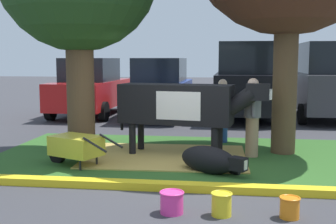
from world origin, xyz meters
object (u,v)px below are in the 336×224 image
(bucket_pink, at_px, (172,202))
(sedan_red, at_px, (91,88))
(calf_lying, at_px, (210,160))
(cow_holstein, at_px, (181,105))
(person_handler, at_px, (222,109))
(bucket_yellow, at_px, (222,204))
(sedan_blue, at_px, (160,89))
(person_visitor_near, at_px, (252,115))
(suv_black, at_px, (245,81))
(bucket_orange, at_px, (290,207))
(suv_dark_grey, at_px, (326,81))
(wheelbarrow, at_px, (75,146))

(bucket_pink, xyz_separation_m, sedan_red, (-4.10, 9.52, 0.83))
(calf_lying, bearing_deg, cow_holstein, 116.60)
(cow_holstein, distance_m, person_handler, 1.79)
(calf_lying, distance_m, person_handler, 2.93)
(calf_lying, relative_size, bucket_yellow, 4.21)
(cow_holstein, distance_m, sedan_blue, 6.12)
(calf_lying, bearing_deg, sedan_blue, 105.34)
(person_visitor_near, distance_m, sedan_blue, 6.51)
(cow_holstein, distance_m, sedan_red, 7.27)
(bucket_yellow, bearing_deg, bucket_pink, 179.56)
(bucket_yellow, relative_size, suv_black, 0.07)
(bucket_pink, xyz_separation_m, bucket_orange, (1.49, 0.02, -0.01))
(sedan_blue, bearing_deg, person_handler, -63.73)
(bucket_pink, height_order, bucket_orange, bucket_pink)
(suv_black, relative_size, suv_dark_grey, 1.00)
(bucket_pink, height_order, sedan_red, sedan_red)
(sedan_blue, bearing_deg, cow_holstein, -77.31)
(calf_lying, bearing_deg, bucket_orange, -62.08)
(wheelbarrow, distance_m, bucket_yellow, 3.54)
(person_handler, bearing_deg, person_visitor_near, -67.41)
(person_handler, distance_m, suv_dark_grey, 5.87)
(person_handler, xyz_separation_m, sedan_red, (-4.69, 4.58, 0.17))
(suv_black, bearing_deg, sedan_red, 179.00)
(sedan_blue, height_order, suv_black, suv_black)
(sedan_blue, relative_size, suv_dark_grey, 0.96)
(person_handler, height_order, suv_black, suv_black)
(sedan_red, relative_size, suv_black, 0.96)
(person_handler, relative_size, bucket_pink, 4.67)
(bucket_orange, bearing_deg, calf_lying, 117.92)
(person_visitor_near, bearing_deg, wheelbarrow, -159.70)
(cow_holstein, height_order, suv_dark_grey, suv_dark_grey)
(wheelbarrow, xyz_separation_m, bucket_orange, (3.58, -2.21, -0.24))
(calf_lying, bearing_deg, suv_dark_grey, 65.12)
(sedan_red, bearing_deg, bucket_yellow, -63.53)
(cow_holstein, distance_m, suv_dark_grey, 7.62)
(person_visitor_near, bearing_deg, sedan_blue, 115.36)
(person_visitor_near, bearing_deg, suv_black, 89.25)
(person_visitor_near, relative_size, bucket_orange, 5.90)
(person_visitor_near, xyz_separation_m, wheelbarrow, (-3.29, -1.22, -0.48))
(sedan_red, relative_size, suv_dark_grey, 0.96)
(person_visitor_near, height_order, sedan_blue, sedan_blue)
(suv_dark_grey, bearing_deg, person_handler, -125.17)
(sedan_red, bearing_deg, cow_holstein, -57.90)
(calf_lying, relative_size, person_handler, 0.84)
(person_handler, xyz_separation_m, bucket_orange, (0.91, -4.91, -0.67))
(person_handler, distance_m, person_visitor_near, 1.61)
(bucket_orange, relative_size, sedan_blue, 0.06)
(cow_holstein, bearing_deg, wheelbarrow, -148.54)
(wheelbarrow, distance_m, bucket_pink, 3.06)
(calf_lying, xyz_separation_m, person_visitor_near, (0.79, 1.38, 0.63))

